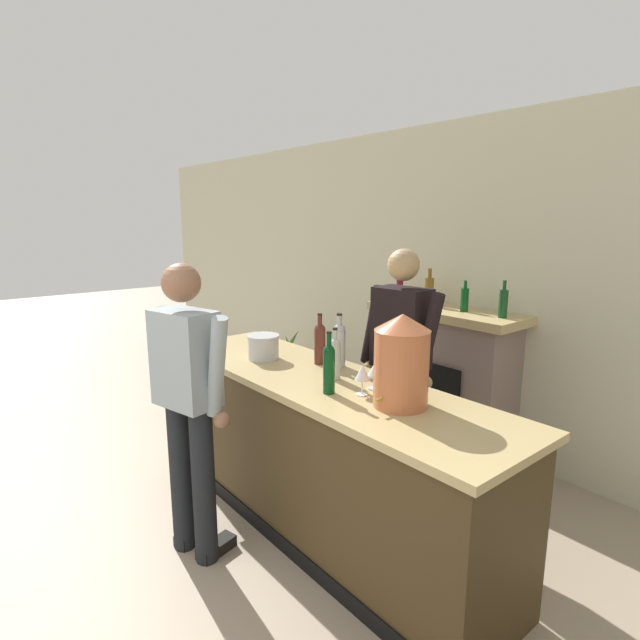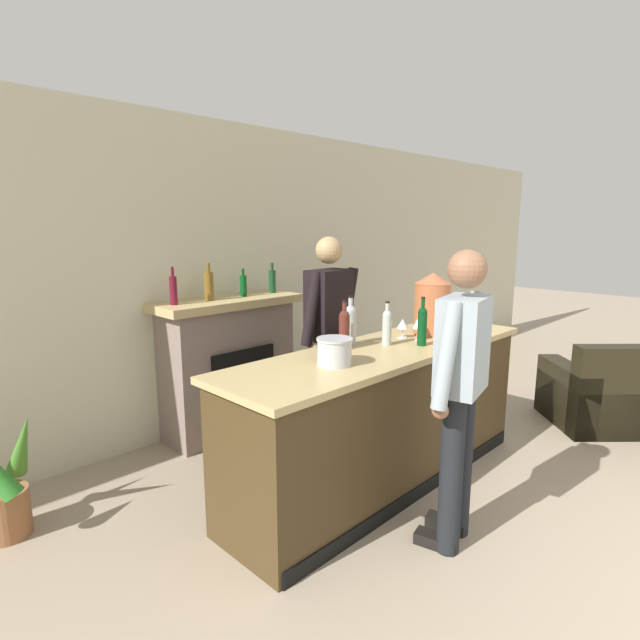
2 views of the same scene
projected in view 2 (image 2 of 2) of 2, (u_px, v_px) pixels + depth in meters
wall_back_panel at (245, 275)px, 4.78m from camera, size 12.00×0.07×2.75m
bar_counter at (384, 415)px, 3.57m from camera, size 2.64×0.73×1.00m
fireplace_stone at (229, 364)px, 4.45m from camera, size 1.32×0.52×1.54m
armchair_black at (606, 398)px, 4.60m from camera, size 1.20×1.20×0.83m
potted_plant_corner at (2, 483)px, 2.96m from camera, size 0.48×0.52×0.78m
person_customer at (460, 388)px, 2.79m from camera, size 0.65×0.37×1.72m
person_bartender at (329, 336)px, 3.97m from camera, size 0.66×0.32×1.76m
copper_dispenser at (432, 303)px, 3.87m from camera, size 0.28×0.32×0.48m
ice_bucket_steel at (334, 351)px, 3.04m from camera, size 0.22×0.22×0.17m
wine_bottle_merlot_tall at (387, 326)px, 3.53m from camera, size 0.07×0.07×0.32m
wine_bottle_cabernet_heavy at (350, 323)px, 3.54m from camera, size 0.08×0.08×0.35m
wine_bottle_chardonnay_pale at (422, 324)px, 3.52m from camera, size 0.07×0.07×0.35m
wine_bottle_burgundy_dark at (344, 328)px, 3.41m from camera, size 0.07×0.07×0.34m
wine_glass_front_left at (418, 323)px, 3.70m from camera, size 0.09×0.09×0.17m
wine_glass_mid_counter at (403, 325)px, 3.77m from camera, size 0.09×0.09×0.14m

